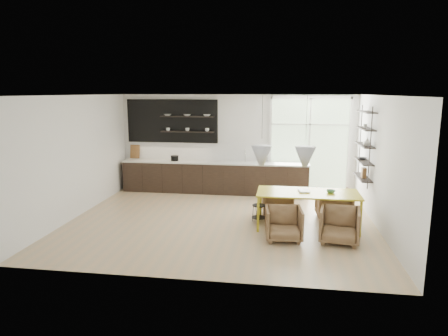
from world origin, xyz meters
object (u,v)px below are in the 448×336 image
(armchair_back_right, at_px, (334,204))
(armchair_front_left, at_px, (284,224))
(dining_table, at_px, (308,195))
(armchair_back_left, at_px, (278,202))
(armchair_front_right, at_px, (340,225))
(wire_stool, at_px, (259,211))

(armchair_back_right, xyz_separation_m, armchair_front_left, (-1.17, -1.54, -0.02))
(dining_table, relative_size, armchair_back_left, 3.03)
(armchair_back_right, xyz_separation_m, armchair_front_right, (-0.06, -1.51, -0.01))
(dining_table, xyz_separation_m, armchair_back_right, (0.66, 0.71, -0.39))
(armchair_back_right, relative_size, wire_stool, 1.92)
(armchair_back_right, bearing_deg, armchair_back_left, -7.93)
(dining_table, height_order, armchair_back_right, dining_table)
(armchair_back_left, xyz_separation_m, armchair_back_right, (1.31, -0.10, 0.03))
(armchair_back_right, relative_size, armchair_front_left, 1.07)
(dining_table, height_order, armchair_front_right, dining_table)
(armchair_back_right, height_order, wire_stool, armchair_back_right)
(armchair_back_right, height_order, armchair_front_left, armchair_back_right)
(armchair_back_right, height_order, armchair_front_right, armchair_back_right)
(dining_table, relative_size, wire_stool, 5.35)
(dining_table, height_order, wire_stool, dining_table)
(armchair_front_right, height_order, wire_stool, armchair_front_right)
(armchair_back_right, distance_m, armchair_front_left, 1.93)
(armchair_front_left, height_order, wire_stool, armchair_front_left)
(dining_table, distance_m, armchair_back_right, 1.04)
(armchair_back_left, distance_m, armchair_back_right, 1.32)
(armchair_front_left, bearing_deg, dining_table, 52.47)
(armchair_back_right, distance_m, wire_stool, 1.81)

